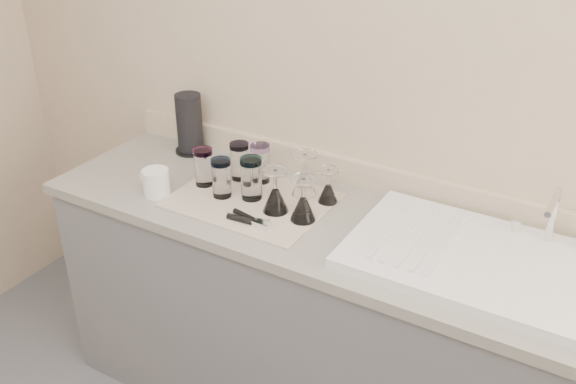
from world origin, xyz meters
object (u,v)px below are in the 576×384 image
Objects in this scene: can_opener at (250,220)px; paper_towel_roll at (190,124)px; tumbler_cyan at (240,161)px; goblet_front_right at (303,206)px; tumbler_magenta at (204,167)px; tumbler_blue at (221,178)px; goblet_front_left at (275,197)px; goblet_back_left at (304,181)px; tumbler_lavender at (251,178)px; white_mug at (156,182)px; tumbler_purple at (260,163)px; sink_unit at (485,262)px; goblet_back_right at (328,191)px.

paper_towel_roll is at bearing 145.68° from can_opener.
tumbler_cyan reaches higher than can_opener.
tumbler_magenta is at bearing 175.18° from goblet_front_right.
tumbler_blue is 0.22m from goblet_front_left.
tumbler_cyan is at bearing -177.04° from goblet_back_left.
white_mug is (-0.32, -0.14, -0.04)m from tumbler_lavender.
goblet_front_left is 0.62m from paper_towel_roll.
sink_unit is at bearing -7.49° from tumbler_purple.
tumbler_lavender is 0.19m from goblet_back_left.
tumbler_cyan is 0.98× the size of tumbler_purple.
tumbler_lavender is 0.63× the size of paper_towel_roll.
can_opener is (0.13, -0.27, -0.06)m from tumbler_purple.
sink_unit reaches higher than goblet_front_right.
tumbler_cyan is 0.37m from goblet_back_right.
tumbler_lavender reaches higher than tumbler_purple.
tumbler_cyan is 0.28m from goblet_front_left.
tumbler_blue is 1.01× the size of white_mug.
goblet_front_right is at bearing -95.56° from goblet_back_right.
tumbler_lavender reaches higher than tumbler_cyan.
goblet_front_right is (-0.60, -0.05, 0.04)m from sink_unit.
goblet_front_right reaches higher than goblet_back_right.
goblet_back_left reaches higher than goblet_front_right.
white_mug reaches higher than can_opener.
goblet_front_right reaches higher than tumbler_lavender.
tumbler_purple is 0.18m from tumbler_blue.
white_mug is at bearing -135.82° from tumbler_purple.
goblet_front_right reaches higher than white_mug.
goblet_back_left is 1.14× the size of white_mug.
tumbler_blue is 0.30m from goblet_back_left.
tumbler_purple is at bearing 177.98° from goblet_back_left.
goblet_back_right is (0.37, 0.01, -0.03)m from tumbler_cyan.
sink_unit is 1.05m from tumbler_magenta.
goblet_back_right is 0.70m from paper_towel_roll.
tumbler_cyan is 0.14m from tumbler_magenta.
goblet_back_left is 0.60m from paper_towel_roll.
goblet_back_right is (-0.59, 0.10, 0.03)m from sink_unit.
tumbler_cyan is 1.01× the size of tumbler_magenta.
white_mug is (-1.16, -0.15, 0.03)m from sink_unit.
goblet_back_left is 1.00× the size of can_opener.
tumbler_magenta is (-1.05, -0.01, 0.06)m from sink_unit.
goblet_back_left reaches higher than goblet_back_right.
goblet_front_right is 0.18m from can_opener.
tumbler_purple is 0.31m from can_opener.
tumbler_lavender is 0.96× the size of can_opener.
goblet_front_right is (0.35, -0.14, -0.02)m from tumbler_cyan.
tumbler_purple is at bearing 44.18° from white_mug.
sink_unit is 3.30× the size of paper_towel_roll.
tumbler_blue is at bearing 150.66° from can_opener.
tumbler_purple is 0.41m from paper_towel_roll.
white_mug is at bearing -155.55° from goblet_back_right.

